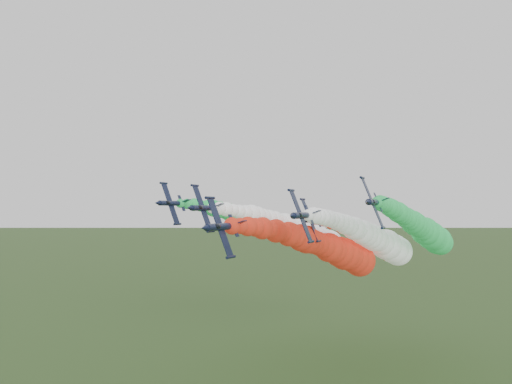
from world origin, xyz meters
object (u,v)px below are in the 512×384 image
Objects in this scene: jet_inner_right at (378,241)px; jet_outer_right at (424,231)px; jet_outer_left at (270,227)px; jet_lead at (332,250)px; jet_trail at (375,241)px; jet_inner_left at (304,234)px.

jet_outer_right is (9.79, 5.17, 2.33)m from jet_inner_right.
jet_outer_left is (-30.04, 6.70, 2.51)m from jet_inner_right.
jet_trail is at bearing 84.76° from jet_lead.
jet_outer_left reaches higher than jet_lead.
jet_lead is 16.22m from jet_inner_right.
jet_inner_right is at bearing 64.06° from jet_lead.
jet_outer_left reaches higher than jet_inner_right.
jet_inner_right is 18.91m from jet_trail.
jet_trail reaches higher than jet_lead.
jet_inner_left is 18.89m from jet_inner_right.
jet_inner_left reaches higher than jet_lead.
jet_outer_right is at bearing -2.20° from jet_outer_left.
jet_inner_right reaches higher than jet_trail.
jet_inner_right reaches higher than jet_lead.
jet_inner_left is at bearing -131.26° from jet_trail.
jet_outer_right reaches higher than jet_trail.
jet_outer_left is 28.75m from jet_trail.
jet_inner_right is (7.08, 14.55, 1.24)m from jet_lead.
jet_outer_left is at bearing -155.70° from jet_trail.
jet_lead is at bearing -95.24° from jet_trail.
jet_outer_right reaches higher than jet_inner_left.
jet_inner_right is 1.01× the size of jet_outer_left.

